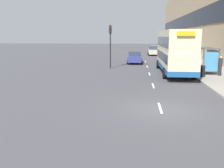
# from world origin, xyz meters

# --- Properties ---
(ground_plane) EXTENTS (220.00, 220.00, 0.00)m
(ground_plane) POSITION_xyz_m (0.00, 0.00, 0.00)
(ground_plane) COLOR #424247
(pavement) EXTENTS (5.00, 93.00, 0.14)m
(pavement) POSITION_xyz_m (6.50, 38.50, 0.07)
(pavement) COLOR gray
(pavement) RESTS_ON ground_plane
(terrace_facade) EXTENTS (3.10, 93.00, 15.17)m
(terrace_facade) POSITION_xyz_m (10.49, 38.50, 7.58)
(terrace_facade) COLOR tan
(terrace_facade) RESTS_ON ground_plane
(lane_mark_0) EXTENTS (0.12, 2.00, 0.01)m
(lane_mark_0) POSITION_xyz_m (0.00, 0.33, 0.01)
(lane_mark_0) COLOR silver
(lane_mark_0) RESTS_ON ground_plane
(lane_mark_1) EXTENTS (0.12, 2.00, 0.01)m
(lane_mark_1) POSITION_xyz_m (0.00, 6.41, 0.01)
(lane_mark_1) COLOR silver
(lane_mark_1) RESTS_ON ground_plane
(lane_mark_2) EXTENTS (0.12, 2.00, 0.01)m
(lane_mark_2) POSITION_xyz_m (0.00, 12.49, 0.01)
(lane_mark_2) COLOR silver
(lane_mark_2) RESTS_ON ground_plane
(lane_mark_3) EXTENTS (0.12, 2.00, 0.01)m
(lane_mark_3) POSITION_xyz_m (0.00, 18.57, 0.01)
(lane_mark_3) COLOR silver
(lane_mark_3) RESTS_ON ground_plane
(lane_mark_4) EXTENTS (0.12, 2.00, 0.01)m
(lane_mark_4) POSITION_xyz_m (0.00, 24.65, 0.01)
(lane_mark_4) COLOR silver
(lane_mark_4) RESTS_ON ground_plane
(bus_shelter) EXTENTS (1.60, 4.20, 2.48)m
(bus_shelter) POSITION_xyz_m (5.77, 13.00, 1.88)
(bus_shelter) COLOR #4C4C51
(bus_shelter) RESTS_ON ground_plane
(double_decker_bus_near) EXTENTS (2.85, 11.24, 4.30)m
(double_decker_bus_near) POSITION_xyz_m (2.47, 13.15, 2.29)
(double_decker_bus_near) COLOR beige
(double_decker_bus_near) RESTS_ON ground_plane
(car_0) EXTENTS (2.05, 4.46, 1.84)m
(car_0) POSITION_xyz_m (1.87, 37.32, 0.90)
(car_0) COLOR #B7B799
(car_0) RESTS_ON ground_plane
(car_1) EXTENTS (2.04, 4.53, 1.68)m
(car_1) POSITION_xyz_m (-1.60, 22.34, 0.84)
(car_1) COLOR navy
(car_1) RESTS_ON ground_plane
(pedestrian_at_shelter) EXTENTS (0.36, 0.36, 1.81)m
(pedestrian_at_shelter) POSITION_xyz_m (6.39, 11.15, 1.07)
(pedestrian_at_shelter) COLOR #23232D
(pedestrian_at_shelter) RESTS_ON ground_plane
(pedestrian_1) EXTENTS (0.34, 0.34, 1.73)m
(pedestrian_1) POSITION_xyz_m (7.04, 17.66, 1.02)
(pedestrian_1) COLOR #23232D
(pedestrian_1) RESTS_ON ground_plane
(litter_bin) EXTENTS (0.55, 0.55, 1.05)m
(litter_bin) POSITION_xyz_m (4.55, 10.22, 0.67)
(litter_bin) COLOR black
(litter_bin) RESTS_ON ground_plane
(traffic_light_far_kerb) EXTENTS (0.30, 0.32, 5.03)m
(traffic_light_far_kerb) POSITION_xyz_m (-4.40, 16.55, 3.38)
(traffic_light_far_kerb) COLOR black
(traffic_light_far_kerb) RESTS_ON ground_plane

